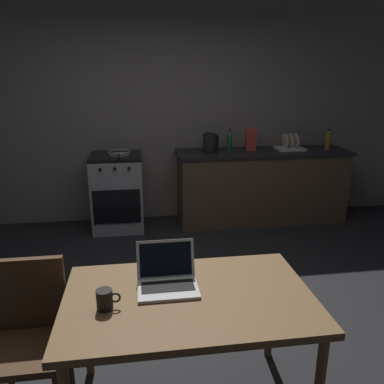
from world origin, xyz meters
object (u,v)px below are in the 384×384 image
(coffee_mug, at_px, (105,299))
(dish_rack, at_px, (290,146))
(bottle, at_px, (328,140))
(frying_pan, at_px, (119,153))
(chair, at_px, (29,330))
(bottle_b, at_px, (229,140))
(stove_oven, at_px, (118,192))
(cereal_box, at_px, (251,139))
(electric_kettle, at_px, (210,143))
(dining_table, at_px, (189,307))
(laptop, at_px, (167,279))

(coffee_mug, height_order, dish_rack, dish_rack)
(bottle, xyz_separation_m, frying_pan, (-2.60, 0.02, -0.10))
(chair, relative_size, bottle, 3.37)
(bottle_b, bearing_deg, stove_oven, -176.64)
(cereal_box, bearing_deg, chair, -126.56)
(coffee_mug, relative_size, dish_rack, 0.35)
(frying_pan, bearing_deg, electric_kettle, 1.46)
(dining_table, bearing_deg, bottle, 52.28)
(coffee_mug, bearing_deg, bottle_b, 65.87)
(chair, bearing_deg, laptop, -1.97)
(laptop, height_order, bottle, bottle)
(laptop, xyz_separation_m, frying_pan, (-0.34, 2.70, 0.18))
(laptop, distance_m, frying_pan, 2.73)
(dining_table, bearing_deg, bottle_b, 72.63)
(bottle, bearing_deg, cereal_box, 175.92)
(stove_oven, xyz_separation_m, bottle, (2.64, -0.05, 0.58))
(chair, bearing_deg, dish_rack, 46.81)
(electric_kettle, height_order, bottle_b, bottle_b)
(dish_rack, bearing_deg, frying_pan, -179.25)
(chair, height_order, dish_rack, dish_rack)
(chair, relative_size, dish_rack, 2.58)
(laptop, height_order, cereal_box, cereal_box)
(dining_table, height_order, laptop, laptop)
(electric_kettle, xyz_separation_m, coffee_mug, (-1.07, -2.89, -0.26))
(laptop, distance_m, dish_rack, 3.26)
(dining_table, distance_m, laptop, 0.19)
(dining_table, height_order, frying_pan, frying_pan)
(dish_rack, bearing_deg, laptop, -123.14)
(bottle, relative_size, frying_pan, 0.59)
(chair, relative_size, frying_pan, 1.98)
(dining_table, relative_size, dish_rack, 3.80)
(electric_kettle, distance_m, dish_rack, 1.03)
(dining_table, height_order, bottle, bottle)
(coffee_mug, relative_size, cereal_box, 0.42)
(bottle, height_order, cereal_box, cereal_box)
(dining_table, height_order, coffee_mug, coffee_mug)
(stove_oven, bearing_deg, dining_table, -80.13)
(stove_oven, relative_size, bottle, 3.53)
(bottle, bearing_deg, dish_rack, 173.98)
(coffee_mug, height_order, bottle_b, bottle_b)
(cereal_box, relative_size, bottle_b, 1.07)
(frying_pan, bearing_deg, chair, -98.63)
(dining_table, bearing_deg, stove_oven, 99.87)
(bottle, relative_size, bottle_b, 0.99)
(dining_table, height_order, electric_kettle, electric_kettle)
(frying_pan, height_order, coffee_mug, frying_pan)
(electric_kettle, relative_size, bottle, 0.92)
(stove_oven, distance_m, bottle_b, 1.52)
(bottle, distance_m, dish_rack, 0.48)
(coffee_mug, bearing_deg, electric_kettle, 69.76)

